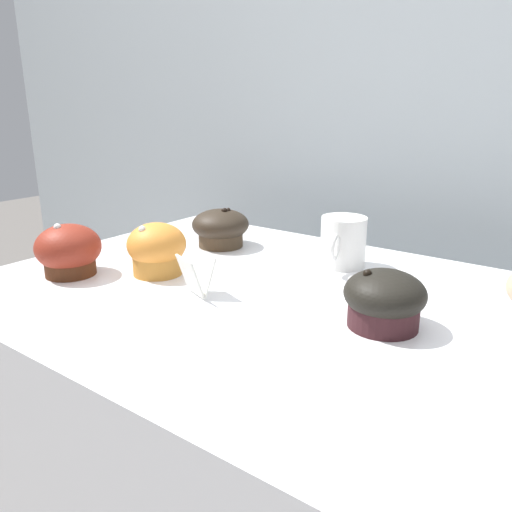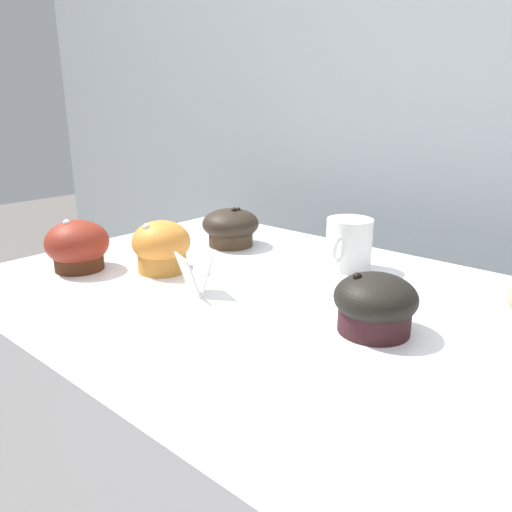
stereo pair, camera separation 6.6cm
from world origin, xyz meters
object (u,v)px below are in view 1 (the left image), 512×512
Objects in this scene: muffin_front_center at (384,300)px; coffee_cup at (343,241)px; muffin_back_left at (157,249)px; muffin_front_right at (69,251)px; muffin_front_left at (221,228)px.

coffee_cup is (-0.15, 0.19, 0.01)m from muffin_front_center.
muffin_front_center is at bearing 4.01° from muffin_back_left.
muffin_front_left is at bearing 71.88° from muffin_front_right.
muffin_front_right is 0.45m from coffee_cup.
muffin_front_left is at bearing -173.59° from coffee_cup.
muffin_front_right reaches higher than muffin_front_left.
muffin_back_left reaches higher than muffin_front_left.
muffin_front_left is 0.96× the size of coffee_cup.
muffin_back_left is 0.19m from muffin_front_left.
muffin_back_left is at bearing 38.12° from muffin_front_right.
muffin_front_left is 1.06× the size of muffin_front_right.
muffin_front_center is at bearing -51.05° from coffee_cup.
muffin_back_left is 0.31m from coffee_cup.
muffin_back_left and coffee_cup have the same top height.
muffin_front_left is (-0.40, 0.16, 0.00)m from muffin_front_center.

